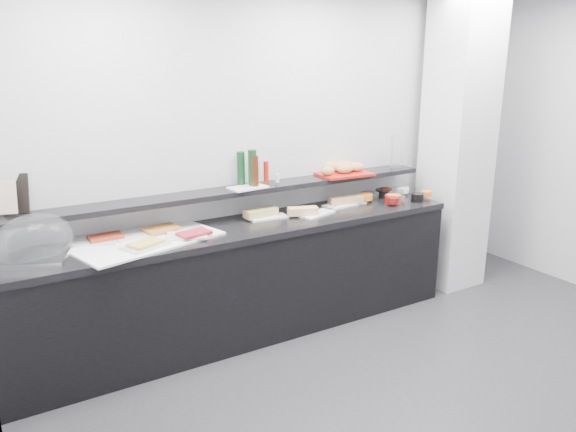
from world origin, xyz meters
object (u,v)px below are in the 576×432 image
cloche_base (28,259)px  condiment_tray (248,187)px  sandwich_plate_mid (317,214)px  bread_tray (344,174)px  framed_print (13,193)px  carafe (397,152)px

cloche_base → condiment_tray: 1.65m
sandwich_plate_mid → bread_tray: size_ratio=0.69×
bread_tray → framed_print: bearing=-178.8°
carafe → condiment_tray: bearing=-179.6°
sandwich_plate_mid → condiment_tray: condiment_tray is taller
cloche_base → framed_print: 0.47m
sandwich_plate_mid → framed_print: 2.22m
cloche_base → condiment_tray: bearing=26.8°
cloche_base → carafe: 3.17m
cloche_base → sandwich_plate_mid: (2.16, -0.04, -0.01)m
bread_tray → cloche_base: bearing=-171.9°
framed_print → carafe: size_ratio=0.87×
framed_print → condiment_tray: framed_print is taller
condiment_tray → sandwich_plate_mid: bearing=-25.0°
condiment_tray → bread_tray: (0.94, 0.02, 0.00)m
framed_print → bread_tray: size_ratio=0.57×
condiment_tray → cloche_base: bearing=179.2°
cloche_base → bread_tray: 2.58m
condiment_tray → bread_tray: bearing=-4.6°
framed_print → bread_tray: bearing=20.6°
condiment_tray → bread_tray: 0.94m
bread_tray → carafe: (0.58, -0.01, 0.14)m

